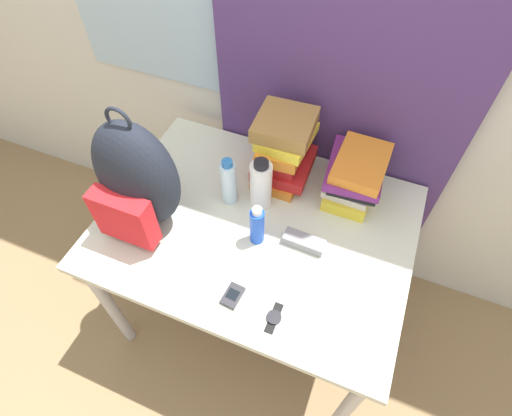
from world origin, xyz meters
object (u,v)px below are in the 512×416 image
object	(u,v)px
cell_phone	(233,296)
wristwatch	(274,318)
book_stack_left	(284,149)
book_stack_center	(355,175)
water_bottle	(229,182)
sunglasses_case	(304,242)
sunscreen_bottle	(257,226)
backpack	(136,180)
sports_bottle	(261,185)

from	to	relation	value
cell_phone	wristwatch	world-z (taller)	cell_phone
cell_phone	book_stack_left	bearing A→B (deg)	93.52
book_stack_center	water_bottle	distance (m)	0.48
cell_phone	sunglasses_case	xyz separation A→B (m)	(0.15, 0.28, 0.01)
cell_phone	sunglasses_case	bearing A→B (deg)	61.63
book_stack_center	sunscreen_bottle	xyz separation A→B (m)	(-0.26, -0.34, -0.02)
backpack	sunglasses_case	world-z (taller)	backpack
sunscreen_bottle	sunglasses_case	distance (m)	0.18
cell_phone	sunglasses_case	distance (m)	0.32
book_stack_left	sunscreen_bottle	xyz separation A→B (m)	(0.02, -0.34, -0.06)
backpack	water_bottle	distance (m)	0.34
sports_bottle	sunglasses_case	size ratio (longest dim) A/B	1.50
book_stack_center	sunglasses_case	xyz separation A→B (m)	(-0.10, -0.30, -0.09)
book_stack_left	sunglasses_case	distance (m)	0.37
backpack	cell_phone	distance (m)	0.50
book_stack_left	sunglasses_case	size ratio (longest dim) A/B	1.91
wristwatch	sunscreen_bottle	bearing A→B (deg)	122.30
sunglasses_case	book_stack_center	bearing A→B (deg)	72.16
book_stack_left	wristwatch	xyz separation A→B (m)	(0.19, -0.60, -0.14)
sunglasses_case	book_stack_left	bearing A→B (deg)	122.39
sports_bottle	sunscreen_bottle	world-z (taller)	sports_bottle
cell_phone	water_bottle	bearing A→B (deg)	115.80
water_bottle	sports_bottle	bearing A→B (deg)	13.11
book_stack_left	sunscreen_bottle	world-z (taller)	book_stack_left
book_stack_center	sunglasses_case	distance (m)	0.33
backpack	water_bottle	world-z (taller)	backpack
cell_phone	wristwatch	bearing A→B (deg)	-6.76
sunscreen_bottle	sunglasses_case	bearing A→B (deg)	13.85
water_bottle	sunscreen_bottle	xyz separation A→B (m)	(0.17, -0.13, -0.02)
water_bottle	sunglasses_case	distance (m)	0.35
cell_phone	backpack	bearing A→B (deg)	157.58
sunscreen_bottle	book_stack_center	bearing A→B (deg)	52.48
backpack	sunglasses_case	distance (m)	0.62
book_stack_center	sports_bottle	xyz separation A→B (m)	(-0.31, -0.18, 0.00)
sports_bottle	cell_phone	size ratio (longest dim) A/B	2.66
sports_bottle	cell_phone	xyz separation A→B (m)	(0.06, -0.40, -0.10)
backpack	sunglasses_case	size ratio (longest dim) A/B	3.34
backpack	sunscreen_bottle	world-z (taller)	backpack
wristwatch	cell_phone	bearing A→B (deg)	173.24
sunscreen_bottle	cell_phone	bearing A→B (deg)	-87.07
sports_bottle	wristwatch	world-z (taller)	sports_bottle
book_stack_left	sunglasses_case	world-z (taller)	book_stack_left
book_stack_left	sunscreen_bottle	size ratio (longest dim) A/B	1.63
cell_phone	wristwatch	xyz separation A→B (m)	(0.15, -0.02, -0.00)
sunglasses_case	backpack	bearing A→B (deg)	-169.54
book_stack_left	backpack	bearing A→B (deg)	-134.05
backpack	sunscreen_bottle	size ratio (longest dim) A/B	2.86
book_stack_left	water_bottle	distance (m)	0.25
book_stack_left	sunglasses_case	bearing A→B (deg)	-57.61
backpack	cell_phone	xyz separation A→B (m)	(0.42, -0.18, -0.21)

